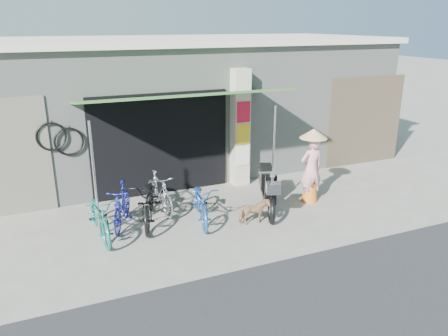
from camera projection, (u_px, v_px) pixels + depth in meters
name	position (u px, v px, depth m)	size (l,w,h in m)	color
ground	(251.00, 226.00, 9.19)	(80.00, 80.00, 0.00)	gray
bicycle_shop	(177.00, 101.00, 13.06)	(12.30, 5.30, 3.66)	gray
shop_pillar	(240.00, 128.00, 11.17)	(0.42, 0.44, 3.00)	beige
awning	(183.00, 98.00, 9.48)	(4.60, 1.88, 2.72)	#305A28
neighbour_right	(365.00, 121.00, 12.89)	(2.60, 0.06, 2.60)	brown
bike_teal	(100.00, 215.00, 8.59)	(0.61, 1.76, 0.93)	#197062
bike_blue	(122.00, 205.00, 9.06)	(0.43, 1.52, 0.92)	navy
bike_black	(149.00, 201.00, 9.18)	(0.67, 1.91, 1.01)	black
bike_silver	(159.00, 192.00, 9.78)	(0.43, 1.52, 0.92)	silver
bike_navy	(201.00, 202.00, 9.27)	(0.59, 1.69, 0.89)	#1E4B8D
street_dog	(254.00, 212.00, 9.18)	(0.30, 0.66, 0.56)	#94854E
moped	(268.00, 187.00, 9.87)	(0.96, 1.95, 1.15)	black
nun	(311.00, 166.00, 10.20)	(0.64, 0.64, 1.77)	pink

